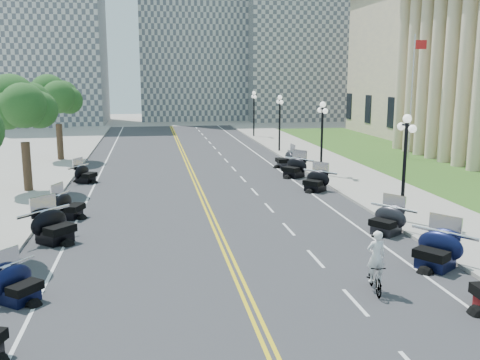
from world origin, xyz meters
TOP-DOWN VIEW (x-y plane):
  - ground at (0.00, 0.00)m, footprint 160.00×160.00m
  - road at (0.00, 10.00)m, footprint 16.00×90.00m
  - centerline_yellow_a at (-0.12, 10.00)m, footprint 0.12×90.00m
  - centerline_yellow_b at (0.12, 10.00)m, footprint 0.12×90.00m
  - edge_line_north at (6.40, 10.00)m, footprint 0.12×90.00m
  - edge_line_south at (-6.40, 10.00)m, footprint 0.12×90.00m
  - lane_dash_5 at (3.20, -4.00)m, footprint 0.12×2.00m
  - lane_dash_6 at (3.20, 0.00)m, footprint 0.12×2.00m
  - lane_dash_7 at (3.20, 4.00)m, footprint 0.12×2.00m
  - lane_dash_8 at (3.20, 8.00)m, footprint 0.12×2.00m
  - lane_dash_9 at (3.20, 12.00)m, footprint 0.12×2.00m
  - lane_dash_10 at (3.20, 16.00)m, footprint 0.12×2.00m
  - lane_dash_11 at (3.20, 20.00)m, footprint 0.12×2.00m
  - lane_dash_12 at (3.20, 24.00)m, footprint 0.12×2.00m
  - lane_dash_13 at (3.20, 28.00)m, footprint 0.12×2.00m
  - lane_dash_14 at (3.20, 32.00)m, footprint 0.12×2.00m
  - lane_dash_15 at (3.20, 36.00)m, footprint 0.12×2.00m
  - lane_dash_16 at (3.20, 40.00)m, footprint 0.12×2.00m
  - lane_dash_17 at (3.20, 44.00)m, footprint 0.12×2.00m
  - lane_dash_18 at (3.20, 48.00)m, footprint 0.12×2.00m
  - lane_dash_19 at (3.20, 52.00)m, footprint 0.12×2.00m
  - sidewalk_north at (10.50, 10.00)m, footprint 5.00×90.00m
  - sidewalk_south at (-10.50, 10.00)m, footprint 5.00×90.00m
  - lawn at (17.50, 18.00)m, footprint 9.00×60.00m
  - distant_block_a at (-18.00, 62.00)m, footprint 18.00×14.00m
  - distant_block_b at (4.00, 68.00)m, footprint 16.00×12.00m
  - distant_block_c at (22.00, 65.00)m, footprint 20.00×14.00m
  - street_lamp_2 at (8.60, 4.00)m, footprint 0.50×1.20m
  - street_lamp_3 at (8.60, 16.00)m, footprint 0.50×1.20m
  - street_lamp_4 at (8.60, 28.00)m, footprint 0.50×1.20m
  - street_lamp_5 at (8.60, 40.00)m, footprint 0.50×1.20m
  - flagpole at (18.00, 22.00)m, footprint 1.10×0.20m
  - tree_3 at (-10.00, 14.00)m, footprint 4.80×4.80m
  - tree_4 at (-10.00, 26.00)m, footprint 4.80×4.80m
  - motorcycle_n_5 at (7.12, -1.68)m, footprint 2.99×2.99m
  - motorcycle_n_6 at (7.19, 2.57)m, footprint 2.71×2.71m
  - motorcycle_n_8 at (6.82, 11.59)m, footprint 2.78×2.78m
  - motorcycle_n_9 at (6.72, 16.10)m, footprint 2.95×2.95m
  - motorcycle_n_10 at (7.10, 19.92)m, footprint 2.11×2.11m
  - motorcycle_s_5 at (-6.92, -2.26)m, footprint 2.59×2.59m
  - motorcycle_s_6 at (-6.83, 3.73)m, footprint 3.13×3.13m
  - motorcycle_s_7 at (-6.81, 7.61)m, footprint 2.53×2.53m
  - motorcycle_s_9 at (-7.02, 16.52)m, footprint 2.50×2.50m
  - bicycle at (4.10, -3.33)m, footprint 0.75×1.70m
  - cyclist_rider at (4.10, -3.33)m, footprint 0.62×0.40m

SIDE VIEW (x-z plane):
  - ground at x=0.00m, z-range 0.00..0.00m
  - road at x=0.00m, z-range 0.00..0.01m
  - centerline_yellow_a at x=-0.12m, z-range 0.01..0.01m
  - centerline_yellow_b at x=0.12m, z-range 0.01..0.01m
  - edge_line_north at x=6.40m, z-range 0.01..0.01m
  - edge_line_south at x=-6.40m, z-range 0.01..0.01m
  - lane_dash_5 at x=3.20m, z-range 0.01..0.01m
  - lane_dash_6 at x=3.20m, z-range 0.01..0.01m
  - lane_dash_7 at x=3.20m, z-range 0.01..0.01m
  - lane_dash_8 at x=3.20m, z-range 0.01..0.01m
  - lane_dash_9 at x=3.20m, z-range 0.01..0.01m
  - lane_dash_10 at x=3.20m, z-range 0.01..0.01m
  - lane_dash_11 at x=3.20m, z-range 0.01..0.01m
  - lane_dash_12 at x=3.20m, z-range 0.01..0.01m
  - lane_dash_13 at x=3.20m, z-range 0.01..0.01m
  - lane_dash_14 at x=3.20m, z-range 0.01..0.01m
  - lane_dash_15 at x=3.20m, z-range 0.01..0.01m
  - lane_dash_16 at x=3.20m, z-range 0.01..0.01m
  - lane_dash_17 at x=3.20m, z-range 0.01..0.01m
  - lane_dash_18 at x=3.20m, z-range 0.01..0.01m
  - lane_dash_19 at x=3.20m, z-range 0.01..0.01m
  - lawn at x=17.50m, z-range 0.00..0.10m
  - sidewalk_north at x=10.50m, z-range 0.00..0.15m
  - sidewalk_south at x=-10.50m, z-range 0.00..0.15m
  - bicycle at x=4.10m, z-range 0.00..0.99m
  - motorcycle_s_9 at x=-7.02m, z-range 0.00..1.29m
  - motorcycle_s_5 at x=-6.92m, z-range 0.00..1.29m
  - motorcycle_n_6 at x=7.19m, z-range 0.00..1.37m
  - motorcycle_s_7 at x=-6.81m, z-range 0.00..1.38m
  - motorcycle_n_8 at x=6.82m, z-range 0.00..1.38m
  - motorcycle_n_10 at x=7.10m, z-range 0.00..1.42m
  - motorcycle_n_9 at x=6.72m, z-range 0.00..1.47m
  - motorcycle_n_5 at x=7.12m, z-range 0.00..1.50m
  - motorcycle_s_6 at x=-6.83m, z-range 0.00..1.55m
  - cyclist_rider at x=4.10m, z-range 0.99..2.68m
  - street_lamp_2 at x=8.60m, z-range 0.15..5.05m
  - street_lamp_3 at x=8.60m, z-range 0.15..5.05m
  - street_lamp_4 at x=8.60m, z-range 0.15..5.05m
  - street_lamp_5 at x=8.60m, z-range 0.15..5.05m
  - tree_3 at x=-10.00m, z-range 0.15..9.35m
  - tree_4 at x=-10.00m, z-range 0.15..9.35m
  - flagpole at x=18.00m, z-range 0.00..10.00m
  - distant_block_c at x=22.00m, z-range 0.00..22.00m
  - distant_block_a at x=-18.00m, z-range 0.00..26.00m
  - distant_block_b at x=4.00m, z-range 0.00..30.00m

